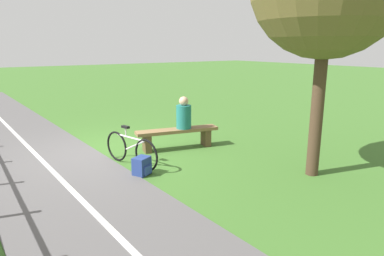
{
  "coord_description": "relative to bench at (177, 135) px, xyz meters",
  "views": [
    {
      "loc": [
        2.7,
        7.75,
        2.53
      ],
      "look_at": [
        -0.95,
        2.45,
        0.98
      ],
      "focal_mm": 31.93,
      "sensor_mm": 36.0,
      "label": 1
    }
  ],
  "objects": [
    {
      "name": "bicycle",
      "position": [
        1.5,
        0.51,
        -0.0
      ],
      "size": [
        0.47,
        1.63,
        0.86
      ],
      "rotation": [
        0.0,
        0.0,
        1.83
      ],
      "color": "black",
      "rests_on": "ground_plane"
    },
    {
      "name": "person_seated",
      "position": [
        -0.17,
        0.04,
        0.49
      ],
      "size": [
        0.45,
        0.45,
        0.81
      ],
      "rotation": [
        0.0,
        0.0,
        -0.23
      ],
      "color": "#1E6B66",
      "rests_on": "bench"
    },
    {
      "name": "bench",
      "position": [
        0.0,
        0.0,
        0.0
      ],
      "size": [
        2.13,
        0.84,
        0.51
      ],
      "rotation": [
        0.0,
        0.0,
        -0.23
      ],
      "color": "brown",
      "rests_on": "ground_plane"
    },
    {
      "name": "ground_plane",
      "position": [
        1.7,
        -0.7,
        -0.36
      ],
      "size": [
        80.0,
        80.0,
        0.0
      ],
      "primitive_type": "plane",
      "color": "#3D6B28"
    },
    {
      "name": "backpack",
      "position": [
        1.56,
        1.14,
        -0.18
      ],
      "size": [
        0.41,
        0.39,
        0.37
      ],
      "rotation": [
        0.0,
        0.0,
        0.48
      ],
      "color": "navy",
      "rests_on": "ground_plane"
    },
    {
      "name": "paved_path",
      "position": [
        2.86,
        3.3,
        -0.35
      ],
      "size": [
        4.18,
        36.08,
        0.02
      ],
      "primitive_type": "cube",
      "rotation": [
        0.0,
        0.0,
        0.04
      ],
      "color": "#565454",
      "rests_on": "ground_plane"
    },
    {
      "name": "path_centre_line",
      "position": [
        2.86,
        3.3,
        -0.34
      ],
      "size": [
        1.53,
        31.97,
        0.0
      ],
      "primitive_type": "cube",
      "rotation": [
        0.0,
        0.0,
        0.04
      ],
      "color": "silver",
      "rests_on": "paved_path"
    }
  ]
}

